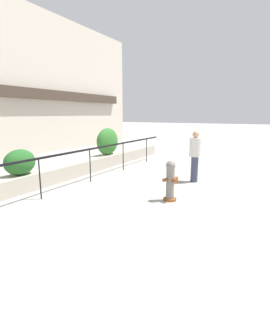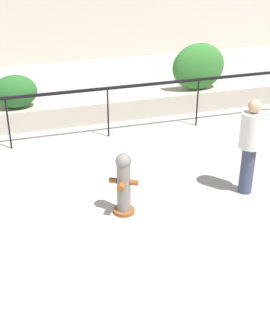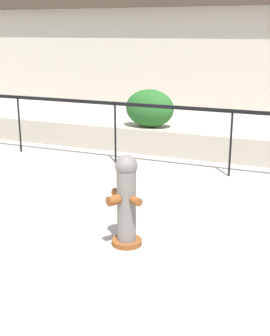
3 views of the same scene
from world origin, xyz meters
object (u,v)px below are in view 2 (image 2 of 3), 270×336
(hedge_bush_1, at_px, (15,92))
(pedestrian, at_px, (251,141))
(fire_hydrant, at_px, (124,183))
(hedge_bush_2, at_px, (198,67))

(hedge_bush_1, relative_size, pedestrian, 0.58)
(fire_hydrant, bearing_deg, hedge_bush_1, 107.67)
(hedge_bush_2, xyz_separation_m, fire_hydrant, (-3.18, -4.22, -0.53))
(hedge_bush_2, xyz_separation_m, pedestrian, (-0.92, -4.20, -0.10))
(fire_hydrant, bearing_deg, hedge_bush_2, 52.99)
(fire_hydrant, height_order, pedestrian, pedestrian)
(hedge_bush_1, distance_m, fire_hydrant, 4.44)
(hedge_bush_1, xyz_separation_m, hedge_bush_2, (4.52, 0.00, 0.20))
(hedge_bush_2, bearing_deg, hedge_bush_1, 180.00)
(hedge_bush_1, relative_size, hedge_bush_2, 0.73)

